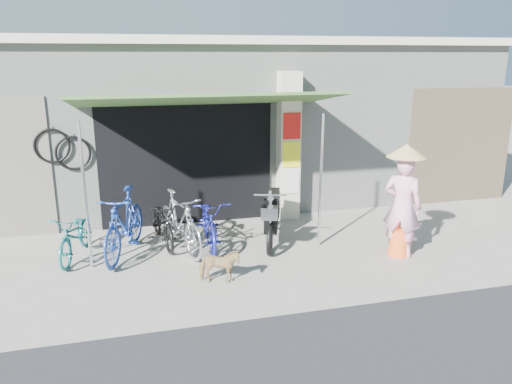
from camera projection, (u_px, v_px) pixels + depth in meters
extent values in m
plane|color=gray|center=(283.00, 267.00, 8.06)|extent=(80.00, 80.00, 0.00)
cube|color=#A2A79F|center=(222.00, 120.00, 12.35)|extent=(12.00, 5.00, 3.50)
cube|color=beige|center=(221.00, 43.00, 11.86)|extent=(12.30, 5.30, 0.16)
cube|color=black|center=(187.00, 163.00, 9.84)|extent=(3.40, 0.06, 2.50)
cube|color=black|center=(188.00, 197.00, 10.04)|extent=(3.06, 0.04, 1.10)
torus|color=black|center=(73.00, 153.00, 9.22)|extent=(0.65, 0.05, 0.65)
cylinder|color=silver|center=(72.00, 136.00, 9.15)|extent=(0.02, 0.02, 0.12)
torus|color=black|center=(52.00, 146.00, 9.09)|extent=(0.65, 0.05, 0.65)
cylinder|color=silver|center=(50.00, 128.00, 9.03)|extent=(0.02, 0.02, 0.12)
cube|color=beige|center=(288.00, 147.00, 10.15)|extent=(0.42, 0.42, 3.00)
cube|color=red|center=(292.00, 126.00, 9.83)|extent=(0.36, 0.02, 0.52)
cube|color=#FCF71C|center=(291.00, 154.00, 9.98)|extent=(0.36, 0.02, 0.52)
cube|color=silver|center=(291.00, 182.00, 10.13)|extent=(0.36, 0.02, 0.50)
cube|color=#385D29|center=(208.00, 100.00, 8.70)|extent=(4.60, 1.88, 0.35)
cylinder|color=silver|center=(85.00, 197.00, 7.72)|extent=(0.05, 0.05, 2.36)
cylinder|color=silver|center=(321.00, 182.00, 8.66)|extent=(0.05, 0.05, 2.36)
cube|color=brown|center=(460.00, 146.00, 11.34)|extent=(2.60, 0.06, 2.60)
imported|color=#176A6B|center=(76.00, 235.00, 8.32)|extent=(0.87, 1.62, 0.81)
imported|color=#203F93|center=(124.00, 224.00, 8.37)|extent=(1.12, 1.97, 1.14)
imported|color=black|center=(163.00, 222.00, 8.94)|extent=(0.76, 1.63, 0.82)
imported|color=#BCBBC0|center=(179.00, 222.00, 8.59)|extent=(1.00, 1.82, 1.05)
imported|color=navy|center=(210.00, 222.00, 8.77)|extent=(0.71, 1.81, 0.94)
imported|color=tan|center=(219.00, 266.00, 7.42)|extent=(0.68, 0.44, 0.53)
torus|color=black|center=(270.00, 240.00, 8.45)|extent=(0.27, 0.55, 0.55)
torus|color=black|center=(273.00, 215.00, 9.75)|extent=(0.27, 0.55, 0.55)
cube|color=black|center=(272.00, 223.00, 9.08)|extent=(0.54, 1.01, 0.10)
cube|color=black|center=(273.00, 205.00, 9.37)|extent=(0.44, 0.63, 0.35)
cube|color=black|center=(273.00, 194.00, 9.31)|extent=(0.42, 0.62, 0.09)
cube|color=black|center=(270.00, 215.00, 8.55)|extent=(0.25, 0.17, 0.58)
cylinder|color=silver|center=(270.00, 195.00, 8.27)|extent=(0.52, 0.21, 0.03)
cube|color=silver|center=(269.00, 213.00, 8.16)|extent=(0.32, 0.28, 0.21)
imported|color=#EA9EBA|center=(402.00, 206.00, 8.31)|extent=(0.75, 0.74, 1.74)
cone|color=#E85A20|center=(399.00, 242.00, 8.48)|extent=(0.38, 0.38, 0.46)
cone|color=tan|center=(407.00, 151.00, 8.05)|extent=(0.64, 0.64, 0.22)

